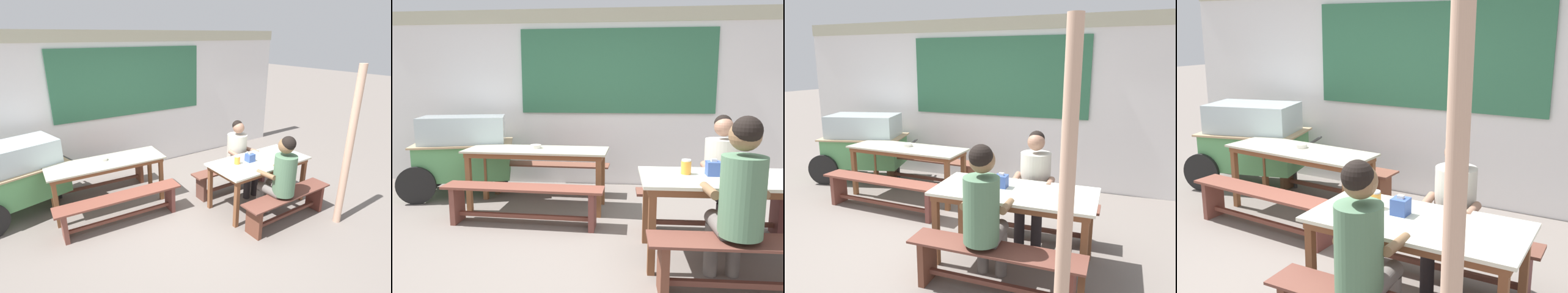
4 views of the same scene
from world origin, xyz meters
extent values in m
plane|color=slate|center=(0.00, 0.00, 0.00)|extent=(40.00, 40.00, 0.00)
cube|color=silver|center=(0.00, 2.43, 1.23)|extent=(7.36, 0.12, 2.47)
cube|color=#306648|center=(0.06, 2.34, 1.75)|extent=(2.92, 0.03, 1.25)
cube|color=#B1AF95|center=(0.00, 2.45, 2.57)|extent=(7.36, 0.20, 0.20)
cube|color=#B6B59B|center=(-0.92, 1.15, 0.75)|extent=(1.78, 0.69, 0.02)
cube|color=brown|center=(-0.92, 1.15, 0.70)|extent=(1.70, 0.62, 0.06)
cube|color=brown|center=(-0.11, 1.36, 0.34)|extent=(0.06, 0.06, 0.67)
cube|color=brown|center=(-0.13, 0.87, 0.34)|extent=(0.06, 0.06, 0.67)
cube|color=brown|center=(-1.71, 1.43, 0.34)|extent=(0.06, 0.06, 0.67)
cube|color=brown|center=(-1.73, 0.94, 0.34)|extent=(0.06, 0.06, 0.67)
cube|color=silver|center=(1.08, -0.11, 0.74)|extent=(1.57, 0.76, 0.03)
cube|color=brown|center=(1.08, -0.11, 0.70)|extent=(1.49, 0.70, 0.06)
cube|color=brown|center=(1.78, 0.21, 0.34)|extent=(0.06, 0.06, 0.67)
cube|color=brown|center=(1.78, -0.41, 0.34)|extent=(0.06, 0.06, 0.67)
cube|color=brown|center=(0.37, 0.20, 0.34)|extent=(0.06, 0.06, 0.67)
cube|color=brown|center=(0.38, -0.42, 0.34)|extent=(0.06, 0.06, 0.67)
cube|color=brown|center=(-0.89, 1.75, 0.43)|extent=(1.72, 0.39, 0.02)
cube|color=brown|center=(-0.16, 1.72, 0.21)|extent=(0.07, 0.27, 0.42)
cube|color=brown|center=(-1.63, 1.79, 0.21)|extent=(0.07, 0.27, 0.42)
cube|color=brown|center=(-0.89, 1.75, 0.11)|extent=(1.43, 0.11, 0.04)
cube|color=brown|center=(-0.95, 0.54, 0.43)|extent=(1.80, 0.38, 0.03)
cube|color=brown|center=(-0.18, 0.51, 0.21)|extent=(0.07, 0.26, 0.42)
cube|color=brown|center=(-1.72, 0.57, 0.21)|extent=(0.07, 0.26, 0.42)
cube|color=brown|center=(-0.95, 0.54, 0.10)|extent=(1.50, 0.11, 0.04)
cube|color=brown|center=(1.07, 0.50, 0.43)|extent=(1.57, 0.28, 0.03)
cube|color=brown|center=(1.73, 0.51, 0.21)|extent=(0.06, 0.23, 0.42)
cube|color=brown|center=(0.41, 0.50, 0.21)|extent=(0.06, 0.23, 0.42)
cube|color=brown|center=(1.07, 0.50, 0.10)|extent=(1.29, 0.06, 0.04)
cube|color=brown|center=(1.08, -0.71, 0.43)|extent=(1.53, 0.32, 0.02)
cube|color=brown|center=(1.73, -0.71, 0.21)|extent=(0.06, 0.26, 0.42)
cube|color=brown|center=(0.44, -0.72, 0.21)|extent=(0.06, 0.26, 0.42)
cube|color=brown|center=(1.08, -0.71, 0.11)|extent=(1.25, 0.06, 0.04)
cube|color=#579E5E|center=(-2.09, 1.68, 0.48)|extent=(1.40, 1.05, 0.47)
cube|color=silver|center=(-2.09, 1.68, 0.92)|extent=(1.26, 0.94, 0.39)
cube|color=tan|center=(-2.09, 1.68, 0.73)|extent=(1.50, 1.15, 0.02)
cylinder|color=#333333|center=(-1.55, 1.83, 0.12)|extent=(0.05, 0.05, 0.25)
cylinder|color=#3F3F3F|center=(-1.32, 1.89, 0.63)|extent=(0.23, 0.73, 0.04)
cylinder|color=#67615C|center=(1.04, -0.38, 0.22)|extent=(0.11, 0.11, 0.44)
cylinder|color=#67615C|center=(0.86, -0.39, 0.22)|extent=(0.11, 0.11, 0.44)
cylinder|color=#67615C|center=(1.05, -0.55, 0.49)|extent=(0.15, 0.37, 0.13)
cylinder|color=#67615C|center=(0.87, -0.55, 0.49)|extent=(0.15, 0.37, 0.13)
cylinder|color=#4F7356|center=(0.96, -0.71, 0.77)|extent=(0.31, 0.31, 0.57)
sphere|color=brown|center=(0.96, -0.69, 1.20)|extent=(0.22, 0.22, 0.22)
sphere|color=black|center=(0.96, -0.72, 1.23)|extent=(0.20, 0.20, 0.20)
cylinder|color=brown|center=(1.13, -0.53, 0.76)|extent=(0.09, 0.31, 0.10)
cylinder|color=brown|center=(0.78, -0.54, 0.76)|extent=(0.09, 0.31, 0.08)
cylinder|color=#272326|center=(1.07, 0.12, 0.22)|extent=(0.11, 0.11, 0.44)
cylinder|color=#272326|center=(1.25, 0.13, 0.22)|extent=(0.11, 0.11, 0.44)
cylinder|color=#272326|center=(1.06, 0.31, 0.49)|extent=(0.15, 0.42, 0.13)
cylinder|color=#272326|center=(1.24, 0.32, 0.49)|extent=(0.15, 0.42, 0.13)
cylinder|color=beige|center=(1.14, 0.50, 0.74)|extent=(0.33, 0.33, 0.52)
sphere|color=#946953|center=(1.14, 0.48, 1.13)|extent=(0.19, 0.19, 0.19)
sphere|color=black|center=(1.14, 0.51, 1.16)|extent=(0.17, 0.17, 0.17)
cylinder|color=#946953|center=(0.96, 0.31, 0.73)|extent=(0.09, 0.31, 0.11)
cylinder|color=#946953|center=(1.34, 0.33, 0.73)|extent=(0.09, 0.31, 0.08)
cube|color=#36519B|center=(0.93, -0.06, 0.82)|extent=(0.12, 0.12, 0.12)
cube|color=white|center=(0.93, -0.06, 0.89)|extent=(0.05, 0.03, 0.02)
cylinder|color=orange|center=(0.70, -0.03, 0.82)|extent=(0.09, 0.09, 0.12)
cylinder|color=white|center=(0.70, -0.03, 0.88)|extent=(0.08, 0.08, 0.02)
cylinder|color=silver|center=(-0.95, 1.21, 0.78)|extent=(0.14, 0.14, 0.04)
cylinder|color=tan|center=(1.71, -1.13, 1.13)|extent=(0.10, 0.10, 2.26)
camera|label=1|loc=(-2.20, -3.31, 2.60)|focal=28.75mm
camera|label=2|loc=(0.11, -3.25, 1.53)|focal=33.55mm
camera|label=3|loc=(2.01, -3.44, 1.97)|focal=34.38mm
camera|label=4|loc=(2.38, -3.06, 2.09)|focal=44.78mm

